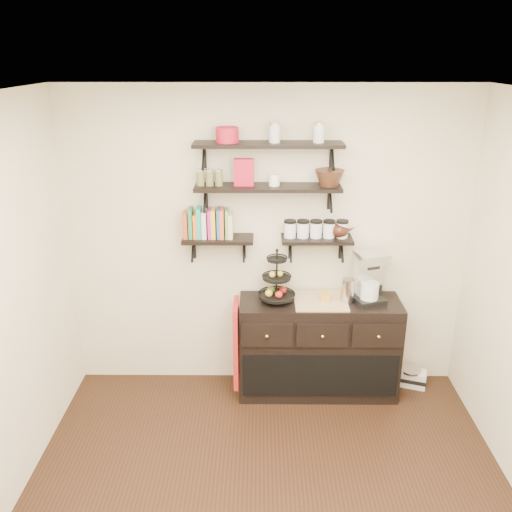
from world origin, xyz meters
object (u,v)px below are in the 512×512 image
Objects in this scene: coffee_maker at (369,277)px; radio at (410,377)px; fruit_stand at (277,284)px; sideboard at (318,347)px.

coffee_maker reaches higher than radio.
radio is at bearing 3.74° from fruit_stand.
fruit_stand is at bearing 162.46° from coffee_maker.
coffee_maker reaches higher than sideboard.
coffee_maker is (0.41, 0.03, 0.66)m from sideboard.
coffee_maker is at bearing 4.29° from sideboard.
sideboard is 3.02× the size of fruit_stand.
radio is (1.26, 0.08, -0.98)m from fruit_stand.
fruit_stand is (-0.38, 0.00, 0.61)m from sideboard.
radio is at bearing -12.89° from coffee_maker.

